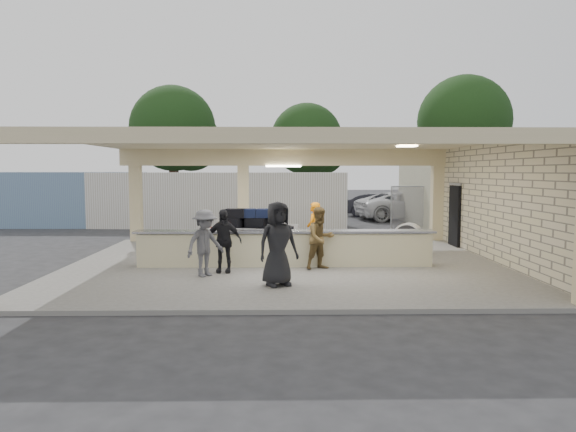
{
  "coord_description": "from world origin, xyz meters",
  "views": [
    {
      "loc": [
        -0.16,
        -14.44,
        2.69
      ],
      "look_at": [
        0.11,
        1.0,
        1.34
      ],
      "focal_mm": 32.0,
      "sensor_mm": 36.0,
      "label": 1
    }
  ],
  "objects_px": {
    "car_dark": "(381,206)",
    "passenger_a": "(321,238)",
    "passenger_d": "(278,244)",
    "container_blue": "(37,199)",
    "luggage_cart": "(251,230)",
    "car_white_a": "(407,206)",
    "baggage_counter": "(285,248)",
    "passenger_b": "(223,241)",
    "passenger_c": "(205,243)",
    "baggage_handler": "(314,230)",
    "drum_fan": "(408,238)",
    "container_white": "(219,200)",
    "car_white_b": "(499,209)"
  },
  "relations": [
    {
      "from": "baggage_counter",
      "to": "baggage_handler",
      "type": "xyz_separation_m",
      "value": [
        0.88,
        1.45,
        0.34
      ]
    },
    {
      "from": "baggage_counter",
      "to": "passenger_a",
      "type": "xyz_separation_m",
      "value": [
        0.94,
        -0.5,
        0.34
      ]
    },
    {
      "from": "drum_fan",
      "to": "baggage_handler",
      "type": "distance_m",
      "value": 2.92
    },
    {
      "from": "passenger_c",
      "to": "car_dark",
      "type": "relative_size",
      "value": 0.4
    },
    {
      "from": "passenger_b",
      "to": "passenger_c",
      "type": "distance_m",
      "value": 0.62
    },
    {
      "from": "car_dark",
      "to": "container_white",
      "type": "height_order",
      "value": "container_white"
    },
    {
      "from": "baggage_counter",
      "to": "baggage_handler",
      "type": "bearing_deg",
      "value": 58.77
    },
    {
      "from": "baggage_counter",
      "to": "passenger_a",
      "type": "bearing_deg",
      "value": -28.12
    },
    {
      "from": "drum_fan",
      "to": "baggage_handler",
      "type": "xyz_separation_m",
      "value": [
        -2.91,
        -0.08,
        0.28
      ]
    },
    {
      "from": "baggage_counter",
      "to": "passenger_d",
      "type": "distance_m",
      "value": 2.48
    },
    {
      "from": "car_dark",
      "to": "passenger_a",
      "type": "bearing_deg",
      "value": -170.3
    },
    {
      "from": "passenger_a",
      "to": "container_blue",
      "type": "relative_size",
      "value": 0.16
    },
    {
      "from": "baggage_handler",
      "to": "passenger_b",
      "type": "xyz_separation_m",
      "value": [
        -2.48,
        -2.34,
        -0.01
      ]
    },
    {
      "from": "passenger_c",
      "to": "car_white_a",
      "type": "height_order",
      "value": "passenger_c"
    },
    {
      "from": "passenger_c",
      "to": "car_white_b",
      "type": "xyz_separation_m",
      "value": [
        13.61,
        14.53,
        -0.23
      ]
    },
    {
      "from": "car_white_b",
      "to": "container_white",
      "type": "relative_size",
      "value": 0.36
    },
    {
      "from": "luggage_cart",
      "to": "container_white",
      "type": "distance_m",
      "value": 9.69
    },
    {
      "from": "container_blue",
      "to": "passenger_c",
      "type": "bearing_deg",
      "value": -51.52
    },
    {
      "from": "drum_fan",
      "to": "passenger_b",
      "type": "xyz_separation_m",
      "value": [
        -5.39,
        -2.42,
        0.27
      ]
    },
    {
      "from": "passenger_d",
      "to": "car_white_b",
      "type": "distance_m",
      "value": 19.56
    },
    {
      "from": "baggage_counter",
      "to": "passenger_a",
      "type": "height_order",
      "value": "passenger_a"
    },
    {
      "from": "car_dark",
      "to": "passenger_c",
      "type": "bearing_deg",
      "value": -178.01
    },
    {
      "from": "passenger_a",
      "to": "luggage_cart",
      "type": "bearing_deg",
      "value": 108.18
    },
    {
      "from": "drum_fan",
      "to": "baggage_counter",
      "type": "bearing_deg",
      "value": -126.62
    },
    {
      "from": "passenger_b",
      "to": "car_dark",
      "type": "distance_m",
      "value": 18.48
    },
    {
      "from": "baggage_counter",
      "to": "passenger_b",
      "type": "bearing_deg",
      "value": -150.96
    },
    {
      "from": "passenger_a",
      "to": "passenger_d",
      "type": "bearing_deg",
      "value": -147.85
    },
    {
      "from": "baggage_handler",
      "to": "car_white_a",
      "type": "xyz_separation_m",
      "value": [
        6.04,
        12.81,
        -0.15
      ]
    },
    {
      "from": "car_dark",
      "to": "car_white_a",
      "type": "bearing_deg",
      "value": -122.4
    },
    {
      "from": "drum_fan",
      "to": "passenger_d",
      "type": "distance_m",
      "value": 5.63
    },
    {
      "from": "drum_fan",
      "to": "car_white_b",
      "type": "bearing_deg",
      "value": 87.39
    },
    {
      "from": "luggage_cart",
      "to": "passenger_a",
      "type": "distance_m",
      "value": 2.7
    },
    {
      "from": "passenger_d",
      "to": "container_blue",
      "type": "relative_size",
      "value": 0.19
    },
    {
      "from": "baggage_counter",
      "to": "drum_fan",
      "type": "bearing_deg",
      "value": 22.03
    },
    {
      "from": "baggage_counter",
      "to": "car_dark",
      "type": "xyz_separation_m",
      "value": [
        5.84,
        16.03,
        0.1
      ]
    },
    {
      "from": "car_white_a",
      "to": "container_blue",
      "type": "height_order",
      "value": "container_blue"
    },
    {
      "from": "drum_fan",
      "to": "baggage_handler",
      "type": "bearing_deg",
      "value": -147.03
    },
    {
      "from": "drum_fan",
      "to": "car_white_b",
      "type": "relative_size",
      "value": 0.23
    },
    {
      "from": "car_dark",
      "to": "baggage_handler",
      "type": "bearing_deg",
      "value": -172.57
    },
    {
      "from": "passenger_b",
      "to": "car_white_a",
      "type": "distance_m",
      "value": 17.38
    },
    {
      "from": "container_white",
      "to": "baggage_counter",
      "type": "bearing_deg",
      "value": -70.45
    },
    {
      "from": "luggage_cart",
      "to": "car_dark",
      "type": "relative_size",
      "value": 0.68
    },
    {
      "from": "baggage_counter",
      "to": "drum_fan",
      "type": "distance_m",
      "value": 4.09
    },
    {
      "from": "car_white_b",
      "to": "container_white",
      "type": "xyz_separation_m",
      "value": [
        -14.67,
        -2.31,
        0.62
      ]
    },
    {
      "from": "baggage_handler",
      "to": "passenger_c",
      "type": "distance_m",
      "value": 4.02
    },
    {
      "from": "baggage_counter",
      "to": "passenger_c",
      "type": "height_order",
      "value": "passenger_c"
    },
    {
      "from": "baggage_handler",
      "to": "car_white_a",
      "type": "distance_m",
      "value": 14.16
    },
    {
      "from": "baggage_counter",
      "to": "container_blue",
      "type": "distance_m",
      "value": 16.55
    },
    {
      "from": "drum_fan",
      "to": "car_dark",
      "type": "distance_m",
      "value": 14.64
    },
    {
      "from": "baggage_handler",
      "to": "passenger_a",
      "type": "distance_m",
      "value": 1.95
    }
  ]
}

